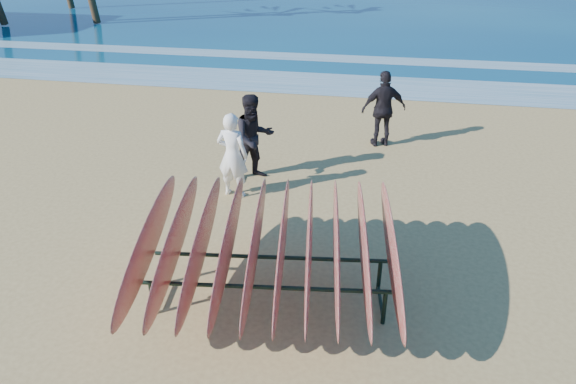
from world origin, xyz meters
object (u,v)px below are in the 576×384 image
(person_dark_a, at_px, (254,138))
(surfboard_rack, at_px, (268,247))
(person_white, at_px, (233,155))
(person_dark_b, at_px, (384,109))

(person_dark_a, bearing_deg, surfboard_rack, -110.40)
(person_white, relative_size, person_dark_b, 0.94)
(person_dark_a, bearing_deg, person_dark_b, 4.99)
(person_white, height_order, person_dark_a, person_dark_a)
(surfboard_rack, height_order, person_dark_b, person_dark_b)
(surfboard_rack, bearing_deg, person_dark_b, 70.19)
(surfboard_rack, xyz_separation_m, person_dark_a, (-1.10, 3.66, -0.03))
(person_white, distance_m, person_dark_b, 3.97)
(person_dark_b, bearing_deg, surfboard_rack, 58.67)
(person_white, xyz_separation_m, person_dark_b, (2.63, 2.97, 0.05))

